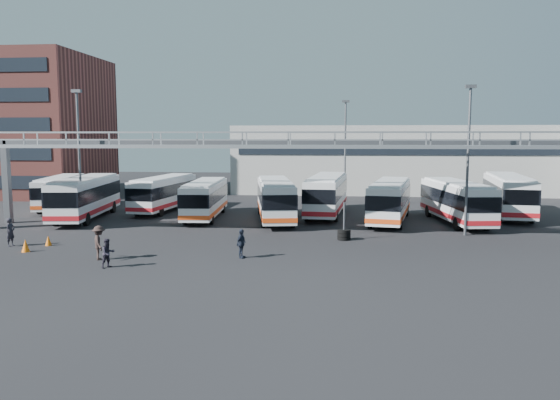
# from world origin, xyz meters

# --- Properties ---
(ground) EXTENTS (140.00, 140.00, 0.00)m
(ground) POSITION_xyz_m (0.00, 0.00, 0.00)
(ground) COLOR black
(ground) RESTS_ON ground
(gantry) EXTENTS (51.40, 5.15, 7.10)m
(gantry) POSITION_xyz_m (0.00, 5.87, 5.51)
(gantry) COLOR #93969B
(gantry) RESTS_ON ground
(apartment_building) EXTENTS (18.00, 15.00, 16.00)m
(apartment_building) POSITION_xyz_m (-34.00, 30.00, 8.00)
(apartment_building) COLOR brown
(apartment_building) RESTS_ON ground
(warehouse) EXTENTS (42.00, 14.00, 8.00)m
(warehouse) POSITION_xyz_m (12.00, 38.00, 4.00)
(warehouse) COLOR #9E9E99
(warehouse) RESTS_ON ground
(light_pole_left) EXTENTS (0.70, 0.35, 10.21)m
(light_pole_left) POSITION_xyz_m (-16.00, 8.00, 5.73)
(light_pole_left) COLOR #4C4F54
(light_pole_left) RESTS_ON ground
(light_pole_mid) EXTENTS (0.70, 0.35, 10.21)m
(light_pole_mid) POSITION_xyz_m (12.00, 7.00, 5.73)
(light_pole_mid) COLOR #4C4F54
(light_pole_mid) RESTS_ON ground
(light_pole_back) EXTENTS (0.70, 0.35, 10.21)m
(light_pole_back) POSITION_xyz_m (4.00, 22.00, 5.73)
(light_pole_back) COLOR #4C4F54
(light_pole_back) RESTS_ON ground
(bus_0) EXTENTS (4.29, 10.32, 3.05)m
(bus_0) POSITION_xyz_m (-22.38, 17.23, 1.69)
(bus_0) COLOR silver
(bus_0) RESTS_ON ground
(bus_1) EXTENTS (4.01, 11.56, 3.44)m
(bus_1) POSITION_xyz_m (-17.36, 11.63, 1.90)
(bus_1) COLOR silver
(bus_1) RESTS_ON ground
(bus_2) EXTENTS (3.42, 10.54, 3.14)m
(bus_2) POSITION_xyz_m (-12.41, 16.86, 1.74)
(bus_2) COLOR silver
(bus_2) RESTS_ON ground
(bus_3) EXTENTS (3.02, 10.34, 3.10)m
(bus_3) POSITION_xyz_m (-7.66, 12.98, 1.71)
(bus_3) COLOR silver
(bus_3) RESTS_ON ground
(bus_4) EXTENTS (4.34, 11.17, 3.31)m
(bus_4) POSITION_xyz_m (-1.73, 12.24, 1.83)
(bus_4) COLOR silver
(bus_4) RESTS_ON ground
(bus_5) EXTENTS (3.68, 11.50, 3.43)m
(bus_5) POSITION_xyz_m (2.35, 15.75, 1.90)
(bus_5) COLOR silver
(bus_5) RESTS_ON ground
(bus_6) EXTENTS (4.50, 11.04, 3.27)m
(bus_6) POSITION_xyz_m (7.41, 12.49, 1.81)
(bus_6) COLOR silver
(bus_6) RESTS_ON ground
(bus_7) EXTENTS (3.89, 11.01, 3.27)m
(bus_7) POSITION_xyz_m (12.51, 12.46, 1.81)
(bus_7) COLOR silver
(bus_7) RESTS_ON ground
(bus_8) EXTENTS (4.14, 11.76, 3.50)m
(bus_8) POSITION_xyz_m (17.72, 16.64, 1.93)
(bus_8) COLOR silver
(bus_8) RESTS_ON ground
(pedestrian_a) EXTENTS (0.52, 0.70, 1.77)m
(pedestrian_a) POSITION_xyz_m (-16.96, 0.36, 0.88)
(pedestrian_a) COLOR black
(pedestrian_a) RESTS_ON ground
(pedestrian_b) EXTENTS (0.91, 0.94, 1.53)m
(pedestrian_b) POSITION_xyz_m (-8.65, -4.40, 0.76)
(pedestrian_b) COLOR #231F2B
(pedestrian_b) RESTS_ON ground
(pedestrian_c) EXTENTS (1.21, 1.42, 1.90)m
(pedestrian_c) POSITION_xyz_m (-9.88, -2.70, 0.95)
(pedestrian_c) COLOR #2D211E
(pedestrian_c) RESTS_ON ground
(pedestrian_d) EXTENTS (0.66, 1.03, 1.63)m
(pedestrian_d) POSITION_xyz_m (-2.15, -1.50, 0.82)
(pedestrian_d) COLOR #1A202F
(pedestrian_d) RESTS_ON ground
(cone_left) EXTENTS (0.57, 0.57, 0.74)m
(cone_left) POSITION_xyz_m (-15.11, -1.15, 0.37)
(cone_left) COLOR orange
(cone_left) RESTS_ON ground
(cone_right) EXTENTS (0.45, 0.45, 0.63)m
(cone_right) POSITION_xyz_m (-14.74, 0.75, 0.32)
(cone_right) COLOR orange
(cone_right) RESTS_ON ground
(tire_stack) EXTENTS (0.87, 0.87, 2.49)m
(tire_stack) POSITION_xyz_m (3.66, 4.50, 0.42)
(tire_stack) COLOR black
(tire_stack) RESTS_ON ground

